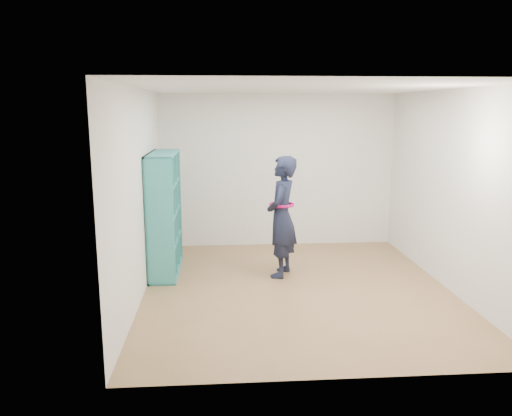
{
  "coord_description": "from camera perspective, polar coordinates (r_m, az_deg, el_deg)",
  "views": [
    {
      "loc": [
        -1.0,
        -6.22,
        2.35
      ],
      "look_at": [
        -0.52,
        0.3,
        1.05
      ],
      "focal_mm": 35.0,
      "sensor_mm": 36.0,
      "label": 1
    }
  ],
  "objects": [
    {
      "name": "ceiling",
      "position": [
        6.3,
        5.07,
        13.52
      ],
      "size": [
        4.5,
        4.5,
        0.0
      ],
      "primitive_type": "plane",
      "color": "white",
      "rests_on": "wall_back"
    },
    {
      "name": "wall_left",
      "position": [
        6.38,
        -13.17,
        1.52
      ],
      "size": [
        0.02,
        4.5,
        2.6
      ],
      "primitive_type": "cube",
      "color": "white",
      "rests_on": "floor"
    },
    {
      "name": "person",
      "position": [
        7.02,
        2.95,
        -1.0
      ],
      "size": [
        0.6,
        0.73,
        1.71
      ],
      "rotation": [
        0.0,
        0.0,
        -1.92
      ],
      "color": "black",
      "rests_on": "floor"
    },
    {
      "name": "wall_right",
      "position": [
        6.98,
        21.3,
        1.86
      ],
      "size": [
        0.02,
        4.5,
        2.6
      ],
      "primitive_type": "cube",
      "color": "white",
      "rests_on": "floor"
    },
    {
      "name": "bookshelf",
      "position": [
        7.32,
        -10.63,
        -0.72
      ],
      "size": [
        0.38,
        1.31,
        1.74
      ],
      "color": "teal",
      "rests_on": "floor"
    },
    {
      "name": "wall_front",
      "position": [
        4.22,
        9.66,
        -3.28
      ],
      "size": [
        4.0,
        0.02,
        2.6
      ],
      "primitive_type": "cube",
      "color": "white",
      "rests_on": "floor"
    },
    {
      "name": "wall_back",
      "position": [
        8.59,
        2.51,
        4.26
      ],
      "size": [
        4.0,
        0.02,
        2.6
      ],
      "primitive_type": "cube",
      "color": "white",
      "rests_on": "floor"
    },
    {
      "name": "floor",
      "position": [
        6.72,
        4.68,
        -9.22
      ],
      "size": [
        4.5,
        4.5,
        0.0
      ],
      "primitive_type": "plane",
      "color": "olive",
      "rests_on": "ground"
    },
    {
      "name": "smartphone",
      "position": [
        7.1,
        1.9,
        0.08
      ],
      "size": [
        0.02,
        0.08,
        0.12
      ],
      "rotation": [
        0.26,
        0.0,
        -0.15
      ],
      "color": "silver",
      "rests_on": "person"
    }
  ]
}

